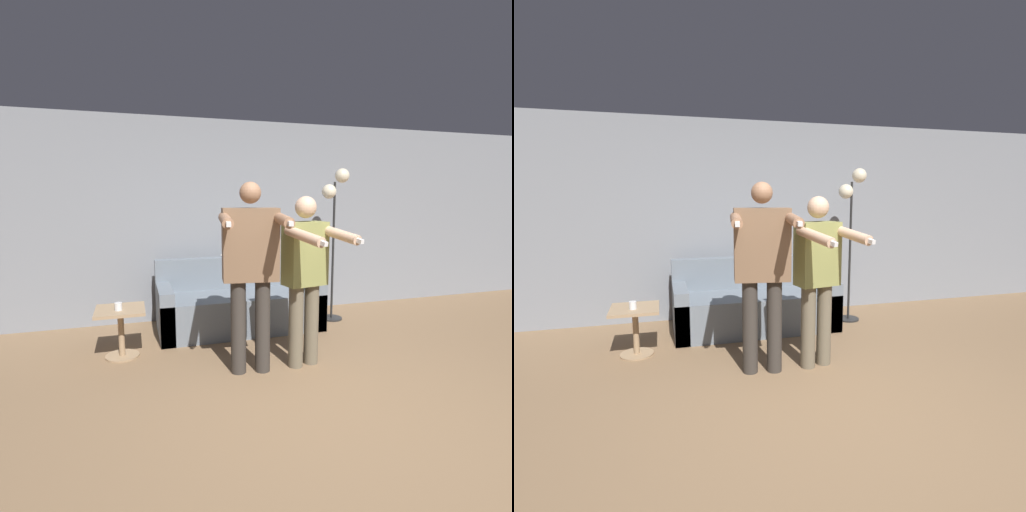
% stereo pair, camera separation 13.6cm
% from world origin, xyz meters
% --- Properties ---
extents(ground_plane, '(16.00, 16.00, 0.00)m').
position_xyz_m(ground_plane, '(0.00, 0.00, 0.00)').
color(ground_plane, '#846647').
extents(wall_back, '(10.00, 0.05, 2.60)m').
position_xyz_m(wall_back, '(0.00, 2.92, 1.30)').
color(wall_back, gray).
rests_on(wall_back, ground_plane).
extents(couch, '(1.95, 0.82, 0.85)m').
position_xyz_m(couch, '(-0.26, 2.30, 0.28)').
color(couch, slate).
rests_on(couch, ground_plane).
extents(person_left, '(0.63, 0.74, 1.74)m').
position_xyz_m(person_left, '(-0.48, 1.04, 1.02)').
color(person_left, '#38332D').
rests_on(person_left, ground_plane).
extents(person_right, '(0.55, 0.73, 1.62)m').
position_xyz_m(person_right, '(0.06, 1.04, 0.92)').
color(person_right, '#6B604C').
rests_on(person_right, ground_plane).
extents(cat, '(0.51, 0.13, 0.19)m').
position_xyz_m(cat, '(-0.09, 2.61, 0.93)').
color(cat, silver).
rests_on(cat, couch).
extents(floor_lamp, '(0.36, 0.29, 1.97)m').
position_xyz_m(floor_lamp, '(1.02, 2.30, 1.50)').
color(floor_lamp, black).
rests_on(floor_lamp, ground_plane).
extents(side_table, '(0.48, 0.48, 0.50)m').
position_xyz_m(side_table, '(-1.62, 1.79, 0.36)').
color(side_table, '#A38460').
rests_on(side_table, ground_plane).
extents(cup, '(0.07, 0.07, 0.08)m').
position_xyz_m(cup, '(-1.64, 1.73, 0.54)').
color(cup, white).
rests_on(cup, side_table).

